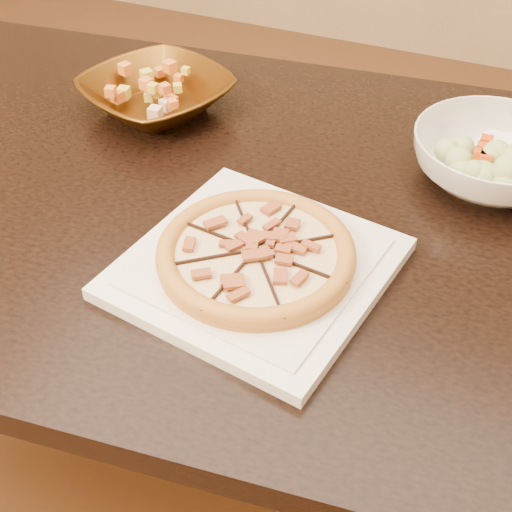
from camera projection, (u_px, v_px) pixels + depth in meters
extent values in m
cube|color=#4F301A|center=(189.00, 392.00, 1.72)|extent=(4.00, 4.00, 0.02)
cube|color=black|center=(215.00, 202.00, 1.07)|extent=(1.47, 1.03, 0.04)
cylinder|color=black|center=(59.00, 183.00, 1.75)|extent=(0.07, 0.07, 0.71)
cube|color=white|center=(256.00, 268.00, 0.92)|extent=(0.36, 0.36, 0.02)
cube|color=white|center=(256.00, 262.00, 0.91)|extent=(0.31, 0.31, 0.00)
cylinder|color=#AB7529|center=(256.00, 257.00, 0.91)|extent=(0.25, 0.25, 0.01)
torus|color=#AB7529|center=(256.00, 252.00, 0.90)|extent=(0.25, 0.25, 0.03)
cylinder|color=beige|center=(256.00, 253.00, 0.90)|extent=(0.21, 0.21, 0.01)
cube|color=black|center=(256.00, 250.00, 0.90)|extent=(0.03, 0.25, 0.01)
cube|color=black|center=(256.00, 250.00, 0.90)|extent=(0.16, 0.20, 0.01)
cube|color=black|center=(256.00, 250.00, 0.90)|extent=(0.25, 0.03, 0.01)
cube|color=black|center=(256.00, 250.00, 0.90)|extent=(0.20, 0.16, 0.01)
cube|color=#9C5429|center=(269.00, 253.00, 0.89)|extent=(0.03, 0.02, 0.00)
cube|color=#9C5429|center=(288.00, 255.00, 0.89)|extent=(0.03, 0.02, 0.00)
cube|color=#9C5429|center=(308.00, 251.00, 0.89)|extent=(0.03, 0.02, 0.00)
cube|color=#9C5429|center=(276.00, 247.00, 0.90)|extent=(0.03, 0.02, 0.00)
cube|color=#9C5429|center=(292.00, 240.00, 0.91)|extent=(0.03, 0.03, 0.00)
cube|color=#9C5429|center=(303.00, 229.00, 0.93)|extent=(0.03, 0.03, 0.00)
cube|color=#9C5429|center=(274.00, 237.00, 0.91)|extent=(0.02, 0.03, 0.00)
cube|color=#9C5429|center=(279.00, 225.00, 0.93)|extent=(0.02, 0.03, 0.00)
cube|color=#9C5429|center=(277.00, 212.00, 0.95)|extent=(0.01, 0.02, 0.00)
cube|color=#9C5429|center=(260.00, 229.00, 0.93)|extent=(0.02, 0.03, 0.00)
cube|color=#9C5429|center=(253.00, 217.00, 0.94)|extent=(0.02, 0.03, 0.00)
cube|color=#9C5429|center=(251.00, 237.00, 0.91)|extent=(0.03, 0.03, 0.00)
cube|color=#9C5429|center=(239.00, 228.00, 0.93)|extent=(0.03, 0.03, 0.00)
cube|color=#9C5429|center=(221.00, 222.00, 0.94)|extent=(0.03, 0.02, 0.00)
cube|color=#9C5429|center=(237.00, 239.00, 0.91)|extent=(0.03, 0.02, 0.00)
cube|color=#9C5429|center=(218.00, 237.00, 0.91)|extent=(0.02, 0.01, 0.00)
cube|color=#9C5429|center=(197.00, 241.00, 0.91)|extent=(0.03, 0.02, 0.00)
cube|color=#9C5429|center=(227.00, 249.00, 0.90)|extent=(0.03, 0.02, 0.00)
cube|color=#9C5429|center=(209.00, 256.00, 0.89)|extent=(0.03, 0.03, 0.00)
cube|color=#9C5429|center=(242.00, 253.00, 0.89)|extent=(0.03, 0.03, 0.00)
cube|color=#9C5429|center=(228.00, 263.00, 0.88)|extent=(0.02, 0.03, 0.00)
cube|color=#9C5429|center=(221.00, 277.00, 0.86)|extent=(0.02, 0.03, 0.00)
cube|color=#9C5429|center=(246.00, 261.00, 0.88)|extent=(0.02, 0.02, 0.00)
cube|color=#9C5429|center=(246.00, 275.00, 0.86)|extent=(0.02, 0.03, 0.00)
cube|color=#9C5429|center=(254.00, 289.00, 0.84)|extent=(0.02, 0.03, 0.00)
cube|color=#9C5429|center=(261.00, 266.00, 0.87)|extent=(0.02, 0.03, 0.00)
cube|color=#9C5429|center=(275.00, 277.00, 0.86)|extent=(0.03, 0.03, 0.00)
cube|color=#9C5429|center=(295.00, 285.00, 0.85)|extent=(0.03, 0.02, 0.00)
cube|color=#9C5429|center=(281.00, 263.00, 0.88)|extent=(0.03, 0.02, 0.00)
imported|color=#58360F|center=(157.00, 95.00, 1.22)|extent=(0.31, 0.31, 0.06)
cube|color=#D0AC92|center=(154.00, 71.00, 1.19)|extent=(0.03, 0.03, 0.03)
cube|color=orange|center=(164.00, 72.00, 1.19)|extent=(0.03, 0.03, 0.03)
cube|color=gold|center=(173.00, 69.00, 1.20)|extent=(0.03, 0.03, 0.03)
cube|color=#D0AC92|center=(180.00, 64.00, 1.21)|extent=(0.03, 0.03, 0.03)
cube|color=orange|center=(158.00, 69.00, 1.20)|extent=(0.03, 0.03, 0.03)
cube|color=gold|center=(161.00, 65.00, 1.21)|extent=(0.03, 0.03, 0.03)
cube|color=#D0AC92|center=(159.00, 60.00, 1.22)|extent=(0.03, 0.03, 0.03)
cube|color=orange|center=(154.00, 71.00, 1.19)|extent=(0.03, 0.03, 0.03)
cube|color=gold|center=(150.00, 67.00, 1.20)|extent=(0.03, 0.03, 0.03)
cube|color=#D0AC92|center=(141.00, 65.00, 1.21)|extent=(0.03, 0.03, 0.03)
cube|color=orange|center=(128.00, 66.00, 1.20)|extent=(0.03, 0.03, 0.03)
cube|color=gold|center=(148.00, 71.00, 1.19)|extent=(0.03, 0.03, 0.03)
cube|color=#D0AC92|center=(138.00, 73.00, 1.19)|extent=(0.03, 0.03, 0.03)
cube|color=orange|center=(131.00, 78.00, 1.17)|extent=(0.03, 0.03, 0.03)
cube|color=gold|center=(153.00, 72.00, 1.19)|extent=(0.03, 0.03, 0.03)
cube|color=#D0AC92|center=(149.00, 76.00, 1.18)|extent=(0.03, 0.03, 0.03)
cube|color=orange|center=(150.00, 81.00, 1.16)|extent=(0.03, 0.03, 0.03)
cube|color=gold|center=(158.00, 86.00, 1.15)|extent=(0.03, 0.03, 0.03)
cube|color=#D0AC92|center=(157.00, 74.00, 1.18)|extent=(0.03, 0.03, 0.03)
cube|color=orange|center=(166.00, 76.00, 1.18)|extent=(0.03, 0.03, 0.03)
imported|color=silver|center=(493.00, 158.00, 1.06)|extent=(0.26, 0.26, 0.08)
sphere|color=#C3DA7D|center=(502.00, 126.00, 1.02)|extent=(0.04, 0.04, 0.04)
sphere|color=#C3DA7D|center=(506.00, 122.00, 1.03)|extent=(0.04, 0.04, 0.04)
sphere|color=#C3DA7D|center=(503.00, 113.00, 1.05)|extent=(0.04, 0.04, 0.04)
sphere|color=#C3DA7D|center=(501.00, 125.00, 1.02)|extent=(0.04, 0.04, 0.04)
sphere|color=#C3DA7D|center=(489.00, 118.00, 1.04)|extent=(0.04, 0.04, 0.04)
sphere|color=#C3DA7D|center=(469.00, 116.00, 1.04)|extent=(0.04, 0.04, 0.04)
sphere|color=#C3DA7D|center=(490.00, 125.00, 1.02)|extent=(0.04, 0.04, 0.04)
sphere|color=#C3DA7D|center=(477.00, 129.00, 1.01)|extent=(0.04, 0.04, 0.04)
sphere|color=#C3DA7D|center=(499.00, 127.00, 1.02)|extent=(0.04, 0.04, 0.04)
sphere|color=#C3DA7D|center=(497.00, 135.00, 1.00)|extent=(0.04, 0.04, 0.04)
sphere|color=#C3DA7D|center=(508.00, 145.00, 0.98)|extent=(0.04, 0.04, 0.04)
sphere|color=#C3DA7D|center=(509.00, 132.00, 1.01)|extent=(0.04, 0.04, 0.04)
cube|color=#C6420D|center=(494.00, 118.00, 1.05)|extent=(0.02, 0.02, 0.01)
cube|color=#C6420D|center=(474.00, 127.00, 1.03)|extent=(0.02, 0.02, 0.01)
cube|color=#C6420D|center=(490.00, 142.00, 1.00)|extent=(0.02, 0.02, 0.01)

